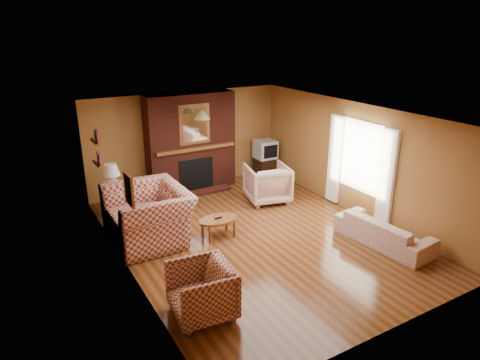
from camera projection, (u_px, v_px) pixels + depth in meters
floor at (255, 236)px, 8.39m from camera, size 6.50×6.50×0.00m
ceiling at (257, 115)px, 7.58m from camera, size 6.50×6.50×0.00m
wall_back at (187, 140)px, 10.63m from camera, size 6.50×0.00×6.50m
wall_front at (395, 254)px, 5.34m from camera, size 6.50×0.00×6.50m
wall_left at (124, 205)px, 6.80m from camera, size 0.00×6.50×6.50m
wall_right at (355, 159)px, 9.16m from camera, size 0.00×6.50×6.50m
fireplace at (191, 143)px, 10.42m from camera, size 2.20×0.82×2.40m
window_right at (360, 165)px, 9.00m from camera, size 0.10×1.85×2.00m
bookshelf at (97, 148)px, 8.22m from camera, size 0.09×0.55×0.71m
botanical_print at (129, 190)px, 6.46m from camera, size 0.05×0.40×0.50m
pendant_light at (202, 115)px, 9.58m from camera, size 0.36×0.36×0.48m
plaid_loveseat at (148, 215)px, 8.05m from camera, size 1.40×1.60×1.04m
plaid_armchair at (201, 291)px, 5.97m from camera, size 0.94×0.92×0.78m
floral_sofa at (384, 231)px, 7.99m from camera, size 0.89×1.90×0.54m
floral_armchair at (267, 183)px, 9.93m from camera, size 1.13×1.15×0.87m
coffee_table at (218, 221)px, 8.25m from camera, size 0.80×0.50×0.41m
side_table at (114, 202)px, 9.30m from camera, size 0.43×0.43×0.53m
table_lamp at (111, 176)px, 9.10m from camera, size 0.37×0.37×0.61m
tv_stand at (265, 168)px, 11.54m from camera, size 0.53×0.48×0.55m
crt_tv at (265, 149)px, 11.36m from camera, size 0.54×0.54×0.48m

